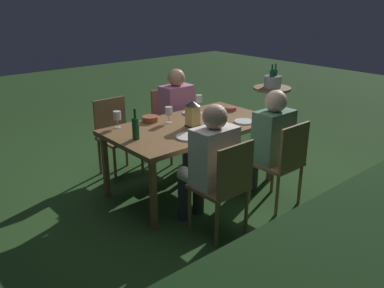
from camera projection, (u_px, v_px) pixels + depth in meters
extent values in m
plane|color=#26471E|center=(192.00, 187.00, 4.43)|extent=(16.00, 16.00, 0.00)
cube|color=brown|center=(192.00, 126.00, 4.19)|extent=(1.74, 0.97, 0.04)
cube|color=brown|center=(219.00, 133.00, 5.10)|extent=(0.05, 0.05, 0.68)
cube|color=brown|center=(106.00, 167.00, 4.12)|extent=(0.05, 0.05, 0.68)
cube|color=brown|center=(271.00, 152.00, 4.51)|extent=(0.05, 0.05, 0.68)
cube|color=brown|center=(153.00, 195.00, 3.53)|extent=(0.05, 0.05, 0.68)
cube|color=brown|center=(276.00, 163.00, 3.95)|extent=(0.42, 0.40, 0.03)
cube|color=brown|center=(294.00, 147.00, 3.74)|extent=(0.40, 0.03, 0.42)
cylinder|color=brown|center=(250.00, 184.00, 4.04)|extent=(0.03, 0.03, 0.42)
cylinder|color=brown|center=(273.00, 174.00, 4.26)|extent=(0.03, 0.03, 0.42)
cylinder|color=brown|center=(277.00, 196.00, 3.79)|extent=(0.03, 0.03, 0.42)
cylinder|color=brown|center=(300.00, 185.00, 4.01)|extent=(0.03, 0.03, 0.42)
cube|color=#4C7A5B|center=(273.00, 136.00, 3.90)|extent=(0.38, 0.24, 0.50)
sphere|color=beige|center=(276.00, 101.00, 3.78)|extent=(0.21, 0.21, 0.21)
cylinder|color=#4C7A5B|center=(255.00, 157.00, 4.02)|extent=(0.13, 0.36, 0.13)
cylinder|color=#4C7A5B|center=(266.00, 153.00, 4.13)|extent=(0.13, 0.36, 0.13)
cylinder|color=#333338|center=(242.00, 174.00, 4.22)|extent=(0.11, 0.11, 0.45)
cylinder|color=#333338|center=(253.00, 169.00, 4.33)|extent=(0.11, 0.11, 0.45)
cube|color=brown|center=(219.00, 187.00, 3.47)|extent=(0.42, 0.40, 0.03)
cube|color=brown|center=(235.00, 169.00, 3.26)|extent=(0.40, 0.03, 0.42)
cylinder|color=brown|center=(190.00, 209.00, 3.56)|extent=(0.03, 0.03, 0.42)
cylinder|color=brown|center=(219.00, 197.00, 3.78)|extent=(0.03, 0.03, 0.42)
cylinder|color=brown|center=(217.00, 225.00, 3.31)|extent=(0.03, 0.03, 0.42)
cylinder|color=brown|center=(246.00, 211.00, 3.53)|extent=(0.03, 0.03, 0.42)
cube|color=white|center=(214.00, 156.00, 3.42)|extent=(0.38, 0.24, 0.50)
sphere|color=#D1A889|center=(215.00, 117.00, 3.30)|extent=(0.21, 0.21, 0.21)
cylinder|color=white|center=(195.00, 179.00, 3.54)|extent=(0.13, 0.36, 0.13)
cylinder|color=white|center=(210.00, 174.00, 3.65)|extent=(0.13, 0.36, 0.13)
cylinder|color=#333338|center=(184.00, 197.00, 3.74)|extent=(0.11, 0.11, 0.45)
cylinder|color=#333338|center=(198.00, 191.00, 3.85)|extent=(0.11, 0.11, 0.45)
cube|color=brown|center=(120.00, 139.00, 4.61)|extent=(0.42, 0.40, 0.03)
cube|color=brown|center=(110.00, 116.00, 4.67)|extent=(0.40, 0.02, 0.42)
cylinder|color=brown|center=(142.00, 158.00, 4.68)|extent=(0.03, 0.03, 0.42)
cylinder|color=brown|center=(115.00, 166.00, 4.46)|extent=(0.03, 0.03, 0.42)
cylinder|color=brown|center=(126.00, 150.00, 4.92)|extent=(0.03, 0.03, 0.42)
cylinder|color=brown|center=(100.00, 157.00, 4.70)|extent=(0.03, 0.03, 0.42)
cube|color=brown|center=(174.00, 125.00, 5.09)|extent=(0.42, 0.40, 0.03)
cube|color=brown|center=(164.00, 105.00, 5.15)|extent=(0.40, 0.02, 0.42)
cylinder|color=brown|center=(194.00, 142.00, 5.16)|extent=(0.03, 0.03, 0.42)
cylinder|color=brown|center=(171.00, 149.00, 4.94)|extent=(0.03, 0.03, 0.42)
cylinder|color=brown|center=(177.00, 136.00, 5.40)|extent=(0.03, 0.03, 0.42)
cylinder|color=brown|center=(155.00, 142.00, 5.18)|extent=(0.03, 0.03, 0.42)
cube|color=#C675A3|center=(177.00, 106.00, 4.96)|extent=(0.38, 0.24, 0.50)
sphere|color=tan|center=(176.00, 78.00, 4.84)|extent=(0.21, 0.21, 0.21)
cylinder|color=#C675A3|center=(190.00, 125.00, 4.99)|extent=(0.13, 0.36, 0.13)
cylinder|color=#C675A3|center=(178.00, 128.00, 4.88)|extent=(0.13, 0.36, 0.13)
cylinder|color=#333338|center=(198.00, 147.00, 4.96)|extent=(0.11, 0.11, 0.45)
cylinder|color=#333338|center=(187.00, 150.00, 4.85)|extent=(0.11, 0.11, 0.45)
cube|color=black|center=(193.00, 126.00, 4.11)|extent=(0.12, 0.12, 0.01)
cube|color=#F9D17A|center=(193.00, 115.00, 4.08)|extent=(0.11, 0.11, 0.20)
cone|color=black|center=(193.00, 103.00, 4.03)|extent=(0.15, 0.15, 0.05)
cylinder|color=#195128|center=(135.00, 128.00, 3.73)|extent=(0.07, 0.07, 0.20)
cylinder|color=#195128|center=(135.00, 113.00, 3.68)|extent=(0.03, 0.03, 0.09)
cylinder|color=silver|center=(169.00, 122.00, 4.24)|extent=(0.06, 0.06, 0.00)
cylinder|color=silver|center=(169.00, 119.00, 4.22)|extent=(0.01, 0.01, 0.08)
cylinder|color=silver|center=(169.00, 111.00, 4.19)|extent=(0.08, 0.08, 0.08)
cylinder|color=maroon|center=(169.00, 113.00, 4.20)|extent=(0.07, 0.07, 0.03)
cylinder|color=silver|center=(118.00, 127.00, 4.08)|extent=(0.06, 0.06, 0.00)
cylinder|color=silver|center=(118.00, 123.00, 4.07)|extent=(0.01, 0.01, 0.08)
cylinder|color=silver|center=(117.00, 115.00, 4.04)|extent=(0.08, 0.08, 0.08)
cylinder|color=maroon|center=(117.00, 118.00, 4.05)|extent=(0.07, 0.07, 0.03)
cylinder|color=silver|center=(199.00, 109.00, 4.73)|extent=(0.06, 0.06, 0.00)
cylinder|color=silver|center=(199.00, 106.00, 4.71)|extent=(0.01, 0.01, 0.08)
cylinder|color=silver|center=(199.00, 99.00, 4.68)|extent=(0.08, 0.08, 0.08)
cylinder|color=maroon|center=(199.00, 101.00, 4.69)|extent=(0.07, 0.07, 0.03)
cylinder|color=white|center=(244.00, 121.00, 4.25)|extent=(0.21, 0.21, 0.01)
cylinder|color=white|center=(189.00, 137.00, 3.79)|extent=(0.25, 0.25, 0.01)
cylinder|color=silver|center=(192.00, 113.00, 4.55)|extent=(0.21, 0.21, 0.01)
cylinder|color=#9E5138|center=(150.00, 119.00, 4.26)|extent=(0.17, 0.17, 0.06)
cylinder|color=#424C1E|center=(150.00, 118.00, 4.26)|extent=(0.14, 0.14, 0.02)
cylinder|color=#9E5138|center=(231.00, 109.00, 4.67)|extent=(0.13, 0.13, 0.04)
cylinder|color=tan|center=(231.00, 108.00, 4.66)|extent=(0.11, 0.11, 0.01)
cylinder|color=#937047|center=(272.00, 88.00, 6.01)|extent=(0.56, 0.56, 0.03)
cylinder|color=#937047|center=(271.00, 111.00, 6.13)|extent=(0.07, 0.07, 0.65)
cylinder|color=#937047|center=(269.00, 130.00, 6.24)|extent=(0.42, 0.42, 0.02)
cylinder|color=#B2B7BF|center=(273.00, 82.00, 5.98)|extent=(0.26, 0.26, 0.17)
cylinder|color=white|center=(273.00, 79.00, 5.96)|extent=(0.23, 0.23, 0.04)
cylinder|color=#1E5B2D|center=(275.00, 75.00, 5.97)|extent=(0.07, 0.07, 0.16)
cylinder|color=#1E5B2D|center=(276.00, 67.00, 5.93)|extent=(0.03, 0.03, 0.09)
cylinder|color=#195128|center=(272.00, 76.00, 5.91)|extent=(0.07, 0.07, 0.16)
cylinder|color=#195128|center=(272.00, 68.00, 5.87)|extent=(0.03, 0.03, 0.09)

